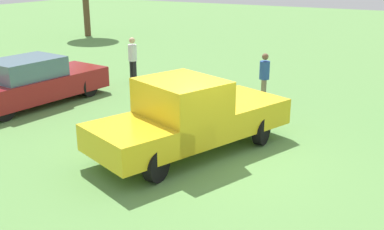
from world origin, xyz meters
name	(u,v)px	position (x,y,z in m)	size (l,w,h in m)	color
ground_plane	(211,159)	(0.00, 0.00, 0.00)	(80.00, 80.00, 0.00)	#5B8C47
pickup_truck	(188,115)	(-0.11, -0.67, 0.92)	(5.30, 3.49, 1.79)	black
sedan_far	(32,83)	(-1.16, -6.91, 0.70)	(4.98, 2.34, 1.50)	black
person_bystander	(133,57)	(-5.03, -5.83, 0.95)	(0.40, 0.40, 1.69)	black
person_visitor	(264,75)	(-4.90, -0.59, 0.89)	(0.38, 0.38, 1.59)	#7A6B51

